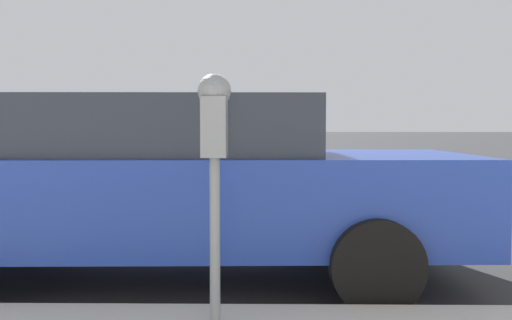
% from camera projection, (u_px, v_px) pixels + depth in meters
% --- Properties ---
extents(ground_plane, '(220.00, 220.00, 0.00)m').
position_uv_depth(ground_plane, '(183.00, 251.00, 6.03)').
color(ground_plane, '#333335').
extents(parking_meter, '(0.21, 0.19, 1.43)m').
position_uv_depth(parking_meter, '(214.00, 134.00, 3.37)').
color(parking_meter, gray).
rests_on(parking_meter, sidewalk).
extents(car_blue, '(2.10, 4.83, 1.48)m').
position_uv_depth(car_blue, '(166.00, 183.00, 4.85)').
color(car_blue, navy).
rests_on(car_blue, ground_plane).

